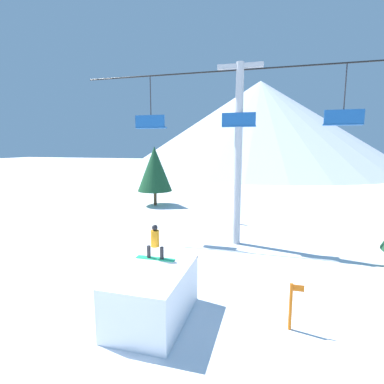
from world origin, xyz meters
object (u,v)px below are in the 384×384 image
snow_ramp (153,295)px  distant_skier (236,215)px  snowboarder (155,243)px  trail_marker (291,305)px

snow_ramp → distant_skier: snow_ramp is taller
snow_ramp → snowboarder: 1.71m
snowboarder → snow_ramp: bearing=-72.9°
snowboarder → trail_marker: bearing=-3.7°
snowboarder → distant_skier: bearing=83.5°
snow_ramp → trail_marker: (4.22, 0.62, -0.04)m
snow_ramp → distant_skier: 12.63m
snow_ramp → trail_marker: snow_ramp is taller
snowboarder → distant_skier: (1.33, 11.68, -1.59)m
snowboarder → distant_skier: size_ratio=1.12×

